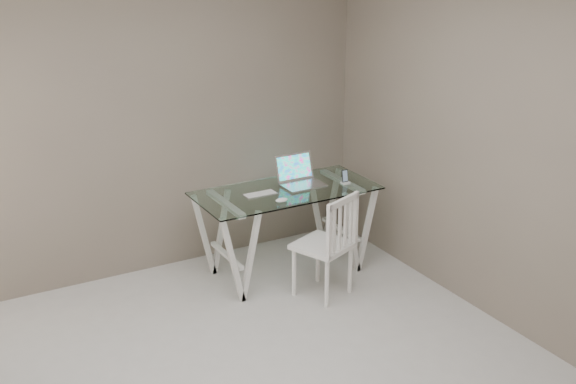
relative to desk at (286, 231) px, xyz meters
name	(u,v)px	position (x,y,z in m)	size (l,w,h in m)	color
room	(255,140)	(-1.08, -1.59, 1.33)	(4.50, 4.52, 2.71)	#B5B2AE
desk	(286,231)	(0.00, 0.00, 0.00)	(1.50, 0.70, 0.75)	silver
chair	(330,241)	(0.09, -0.55, 0.09)	(0.52, 0.52, 0.87)	white
laptop	(299,177)	(0.17, 0.08, 0.42)	(0.34, 0.31, 0.24)	silver
keyboard	(260,194)	(-0.24, 0.01, 0.37)	(0.28, 0.12, 0.01)	silver
mouse	(282,200)	(-0.17, -0.23, 0.38)	(0.10, 0.06, 0.03)	white
phone_dock	(345,180)	(0.51, -0.10, 0.40)	(0.06, 0.06, 0.12)	white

